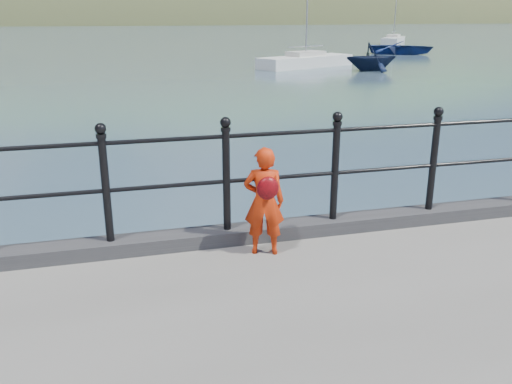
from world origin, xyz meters
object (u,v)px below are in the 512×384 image
object	(u,v)px
child	(264,201)
sailboat_near	(306,62)
railing	(282,163)
launch_blue	(401,48)
sailboat_far	(393,40)
launch_navy	(372,57)

from	to	relation	value
child	sailboat_near	world-z (taller)	sailboat_near
railing	launch_blue	size ratio (longest dim) A/B	3.45
railing	child	xyz separation A→B (m)	(-0.30, -0.37, -0.26)
child	launch_blue	xyz separation A→B (m)	(22.56, 37.52, -1.02)
child	sailboat_far	world-z (taller)	sailboat_far
launch_blue	sailboat_far	distance (m)	17.21
child	sailboat_far	distance (m)	60.97
railing	sailboat_near	distance (m)	30.29
child	launch_navy	bearing A→B (deg)	-102.34
child	launch_navy	world-z (taller)	child
launch_blue	sailboat_near	xyz separation A→B (m)	(-11.72, -8.80, -0.20)
launch_blue	launch_navy	bearing A→B (deg)	-177.57
sailboat_far	sailboat_near	xyz separation A→B (m)	(-19.34, -24.23, -0.00)
railing	launch_blue	bearing A→B (deg)	59.07
child	sailboat_near	xyz separation A→B (m)	(10.84, 28.72, -1.22)
railing	launch_navy	world-z (taller)	railing
child	launch_blue	distance (m)	43.79
launch_blue	sailboat_far	world-z (taller)	sailboat_far
railing	child	distance (m)	0.54
child	sailboat_near	bearing A→B (deg)	-94.51
child	sailboat_far	size ratio (longest dim) A/B	0.12
child	launch_blue	world-z (taller)	child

